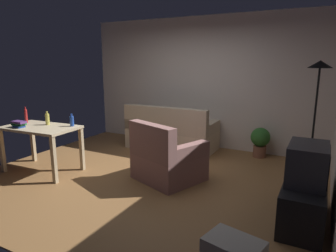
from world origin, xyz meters
TOP-DOWN VIEW (x-y plane):
  - ground_plane at (0.00, 0.00)m, footprint 5.20×4.40m
  - wall_rear at (0.00, 2.20)m, footprint 5.20×0.10m
  - couch at (-0.41, 1.59)m, footprint 1.81×0.84m
  - tv_stand at (2.25, -0.30)m, footprint 0.44×1.10m
  - tv at (2.25, -0.30)m, footprint 0.41×0.60m
  - torchiere_lamp at (2.25, 0.77)m, footprint 0.32×0.32m
  - desk at (-1.70, -0.54)m, footprint 1.24×0.77m
  - potted_plant at (1.34, 1.90)m, footprint 0.36×0.36m
  - armchair at (0.29, 0.07)m, footprint 1.14×1.10m
  - bottle_red at (-2.16, -0.44)m, footprint 0.05×0.05m
  - bottle_squat at (-1.70, -0.39)m, footprint 0.07×0.07m
  - bottle_blue at (-1.26, -0.28)m, footprint 0.07×0.07m
  - book_stack at (-1.94, -0.74)m, footprint 0.25×0.15m

SIDE VIEW (x-z plane):
  - ground_plane at x=0.00m, z-range -0.02..0.00m
  - tv_stand at x=2.25m, z-range 0.00..0.48m
  - couch at x=-0.41m, z-range -0.15..0.77m
  - armchair at x=0.29m, z-range -0.14..0.78m
  - potted_plant at x=1.34m, z-range 0.05..0.62m
  - desk at x=-1.70m, z-range 0.27..1.03m
  - tv at x=2.25m, z-range 0.48..0.92m
  - book_stack at x=-1.94m, z-range 0.76..0.87m
  - bottle_blue at x=-1.26m, z-range 0.74..0.95m
  - bottle_squat at x=-1.70m, z-range 0.74..0.97m
  - bottle_red at x=-2.16m, z-range 0.74..1.02m
  - wall_rear at x=0.00m, z-range 0.00..2.70m
  - torchiere_lamp at x=2.25m, z-range 0.51..2.32m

